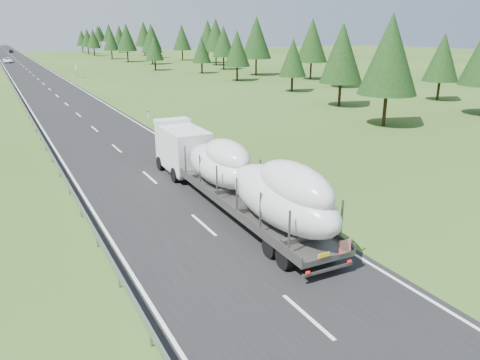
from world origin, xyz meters
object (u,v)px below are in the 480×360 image
distant_van (8,60)px  distant_car_dark (11,51)px  boat_truck (236,173)px  highway_sign (76,69)px

distant_van → distant_car_dark: (4.07, 65.40, -0.07)m
distant_van → distant_car_dark: size_ratio=1.35×
boat_truck → distant_car_dark: size_ratio=4.88×
distant_car_dark → distant_van: bearing=-93.9°
highway_sign → distant_car_dark: bearing=92.9°
highway_sign → boat_truck: boat_truck is taller
highway_sign → distant_van: bearing=100.6°
highway_sign → distant_van: size_ratio=0.50×
boat_truck → distant_car_dark: boat_truck is taller
highway_sign → distant_car_dark: (-6.02, 119.35, -1.15)m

